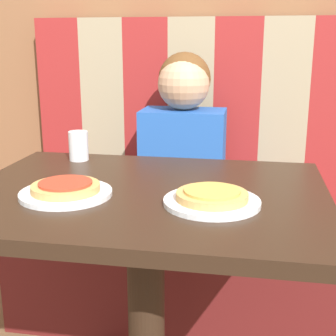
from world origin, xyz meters
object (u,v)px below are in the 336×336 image
(person, at_px, (183,135))
(drinking_cup, at_px, (79,146))
(pizza_left, at_px, (66,187))
(plate_left, at_px, (66,193))
(plate_right, at_px, (212,202))
(pizza_right, at_px, (212,195))

(person, relative_size, drinking_cup, 7.11)
(pizza_left, bearing_deg, plate_left, 180.00)
(drinking_cup, bearing_deg, plate_right, -37.45)
(pizza_left, distance_m, drinking_cup, 0.36)
(pizza_right, relative_size, drinking_cup, 1.80)
(person, bearing_deg, plate_right, -76.85)
(plate_left, xyz_separation_m, drinking_cup, (-0.10, 0.34, 0.04))
(pizza_left, bearing_deg, drinking_cup, 105.50)
(pizza_right, height_order, drinking_cup, drinking_cup)
(plate_left, bearing_deg, drinking_cup, 105.50)
(plate_left, distance_m, pizza_right, 0.35)
(person, distance_m, plate_right, 0.78)
(plate_right, bearing_deg, drinking_cup, 142.55)
(person, xyz_separation_m, plate_right, (0.18, -0.76, -0.00))
(plate_left, bearing_deg, person, 76.85)
(plate_right, relative_size, pizza_left, 1.35)
(plate_right, height_order, pizza_left, pizza_left)
(pizza_right, bearing_deg, person, 103.15)
(pizza_left, distance_m, pizza_right, 0.35)
(person, xyz_separation_m, plate_left, (-0.18, -0.76, -0.00))
(pizza_left, bearing_deg, pizza_right, 0.00)
(drinking_cup, bearing_deg, pizza_left, -74.50)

